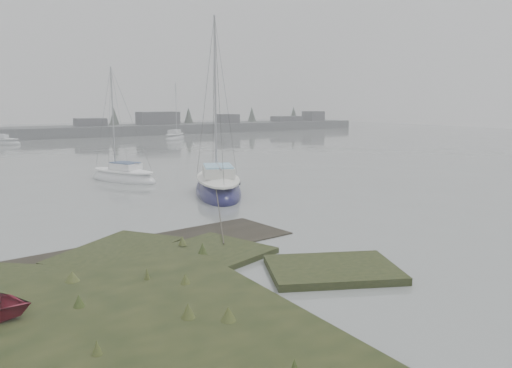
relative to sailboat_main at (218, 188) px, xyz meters
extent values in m
plane|color=slate|center=(-3.66, 18.01, -0.30)|extent=(160.00, 160.00, 0.00)
cube|color=#4C4F51|center=(22.34, 50.01, 0.30)|extent=(60.00, 8.00, 1.60)
cube|color=#424247|center=(6.34, 49.01, 1.10)|extent=(4.00, 3.00, 2.20)
cube|color=#424247|center=(16.34, 49.01, 1.50)|extent=(6.00, 3.00, 3.00)
cube|color=#424247|center=(28.34, 49.01, 1.25)|extent=(3.00, 3.00, 2.50)
cube|color=#424247|center=(40.34, 49.01, 1.00)|extent=(5.00, 3.00, 2.00)
cube|color=#424247|center=(46.34, 49.01, 1.40)|extent=(3.00, 3.00, 2.80)
cone|color=#384238|center=(10.34, 51.01, 1.90)|extent=(2.00, 2.00, 3.50)
cone|color=#384238|center=(22.34, 51.01, 1.90)|extent=(2.00, 2.00, 3.50)
cone|color=#384238|center=(34.34, 51.01, 1.90)|extent=(2.00, 2.00, 3.50)
cone|color=#384238|center=(43.34, 51.01, 1.90)|extent=(2.00, 2.00, 3.50)
ellipsoid|color=#11103C|center=(0.01, 0.01, -0.18)|extent=(4.86, 7.27, 1.69)
ellipsoid|color=silver|center=(0.01, 0.01, 0.49)|extent=(4.09, 6.27, 0.48)
cube|color=silver|center=(-0.11, -0.26, 0.91)|extent=(2.31, 2.78, 0.50)
cube|color=#88BDDC|center=(-0.11, -0.26, 1.18)|extent=(2.14, 2.55, 0.08)
cylinder|color=#939399|center=(0.36, 0.83, 4.80)|extent=(0.11, 0.11, 7.93)
cylinder|color=#939399|center=(-0.19, -0.44, 1.18)|extent=(1.19, 2.58, 0.09)
ellipsoid|color=white|center=(-2.75, 6.95, -0.21)|extent=(3.67, 5.43, 1.26)
ellipsoid|color=white|center=(-2.75, 6.95, 0.29)|extent=(3.08, 4.68, 0.36)
cube|color=white|center=(-2.65, 6.75, 0.60)|extent=(1.74, 2.08, 0.37)
cube|color=navy|center=(-2.65, 6.75, 0.81)|extent=(1.61, 1.91, 0.06)
cylinder|color=#939399|center=(-3.02, 7.56, 3.51)|extent=(0.08, 0.08, 5.92)
cylinder|color=#939399|center=(-2.59, 6.61, 0.81)|extent=(0.91, 1.92, 0.07)
ellipsoid|color=silver|center=(13.98, 37.38, -0.21)|extent=(5.06, 5.34, 1.35)
ellipsoid|color=silver|center=(13.98, 37.38, 0.33)|extent=(4.31, 4.56, 0.38)
cube|color=silver|center=(13.82, 37.21, 0.66)|extent=(2.15, 2.21, 0.40)
cube|color=silver|center=(13.82, 37.21, 0.88)|extent=(1.99, 2.04, 0.06)
cylinder|color=#939399|center=(14.46, 37.91, 3.77)|extent=(0.09, 0.09, 6.33)
cylinder|color=#939399|center=(13.71, 37.09, 0.88)|extent=(1.53, 1.70, 0.07)
camera|label=1|loc=(-12.12, -22.48, 4.37)|focal=35.00mm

